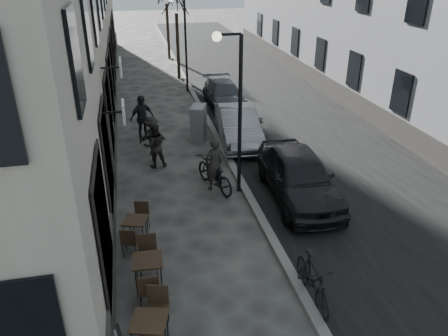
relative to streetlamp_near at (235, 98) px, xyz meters
name	(u,v)px	position (x,y,z in m)	size (l,w,h in m)	color
ground	(309,327)	(0.17, -6.00, -3.16)	(120.00, 120.00, 0.00)	#363431
road	(262,97)	(4.02, 10.00, -3.16)	(7.30, 60.00, 0.00)	black
kerb	(197,100)	(0.37, 10.00, -3.10)	(0.25, 60.00, 0.12)	slate
streetlamp_near	(235,98)	(0.00, 0.00, 0.00)	(0.90, 0.28, 5.09)	black
streetlamp_far	(182,34)	(0.00, 12.00, 0.00)	(0.90, 0.28, 5.09)	black
bistro_set_a	(150,332)	(-3.06, -5.92, -2.67)	(0.88, 1.68, 0.96)	#312215
bistro_set_b	(148,271)	(-2.98, -4.09, -2.66)	(0.69, 1.65, 0.97)	#312215
bistro_set_c	(136,229)	(-3.21, -2.21, -2.72)	(0.80, 1.51, 0.86)	#312215
sign_board	(110,322)	(-3.83, -5.38, -2.77)	(0.44, 0.61, 0.97)	black
utility_cabinet	(198,123)	(-0.38, 4.71, -2.43)	(0.53, 0.97, 1.45)	slate
bicycle	(214,174)	(-0.58, 0.35, -2.62)	(0.72, 2.06, 1.08)	black
cyclist_rider	(214,164)	(-0.58, 0.35, -2.28)	(0.64, 0.42, 1.77)	#2B2925
pedestrian_near	(155,146)	(-2.34, 2.44, -2.34)	(0.80, 0.62, 1.64)	black
pedestrian_mid	(152,136)	(-2.35, 3.61, -2.40)	(0.98, 0.56, 1.52)	black
pedestrian_far	(142,118)	(-2.65, 5.23, -2.21)	(1.11, 0.46, 1.89)	black
car_near	(299,176)	(1.88, -0.83, -2.38)	(1.84, 4.58, 1.56)	black
car_mid	(238,125)	(1.17, 4.13, -2.45)	(1.50, 4.29, 1.41)	gray
car_far	(224,94)	(1.64, 8.89, -2.54)	(1.72, 4.24, 1.23)	#3B3F46
moped	(312,280)	(0.52, -5.24, -2.61)	(0.52, 1.84, 1.11)	black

